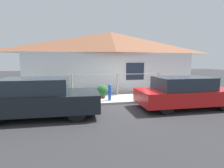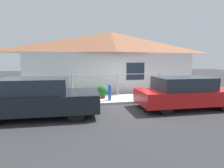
{
  "view_description": "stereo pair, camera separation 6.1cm",
  "coord_description": "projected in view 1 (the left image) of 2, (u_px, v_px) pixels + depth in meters",
  "views": [
    {
      "loc": [
        -2.24,
        -7.46,
        1.95
      ],
      "look_at": [
        -0.58,
        0.3,
        0.9
      ],
      "focal_mm": 28.0,
      "sensor_mm": 36.0,
      "label": 1
    },
    {
      "loc": [
        -2.18,
        -7.47,
        1.95
      ],
      "look_at": [
        -0.58,
        0.3,
        0.9
      ],
      "focal_mm": 28.0,
      "sensor_mm": 36.0,
      "label": 2
    }
  ],
  "objects": [
    {
      "name": "fence",
      "position": [
        117.0,
        83.0,
        9.44
      ],
      "size": [
        4.9,
        0.1,
        1.18
      ],
      "color": "#999993",
      "rests_on": "sidewalk"
    },
    {
      "name": "fire_hydrant",
      "position": [
        110.0,
        92.0,
        8.21
      ],
      "size": [
        0.35,
        0.16,
        0.78
      ],
      "color": "blue",
      "rests_on": "sidewalk"
    },
    {
      "name": "sidewalk",
      "position": [
        121.0,
        99.0,
        8.81
      ],
      "size": [
        24.0,
        1.79,
        0.1
      ],
      "color": "#B2AFA8",
      "rests_on": "ground_plane"
    },
    {
      "name": "car_left",
      "position": [
        39.0,
        98.0,
        6.07
      ],
      "size": [
        4.09,
        1.88,
        1.36
      ],
      "rotation": [
        0.0,
        0.0,
        -0.04
      ],
      "color": "black",
      "rests_on": "ground_plane"
    },
    {
      "name": "potted_plant_by_fence",
      "position": [
        58.0,
        91.0,
        8.55
      ],
      "size": [
        0.52,
        0.52,
        0.66
      ],
      "color": "brown",
      "rests_on": "sidewalk"
    },
    {
      "name": "ground_plane",
      "position": [
        126.0,
        104.0,
        7.95
      ],
      "size": [
        60.0,
        60.0,
        0.0
      ],
      "primitive_type": "plane",
      "color": "#2D2D30"
    },
    {
      "name": "car_right",
      "position": [
        185.0,
        93.0,
        7.26
      ],
      "size": [
        4.05,
        1.76,
        1.3
      ],
      "rotation": [
        0.0,
        0.0,
        -0.02
      ],
      "color": "red",
      "rests_on": "ground_plane"
    },
    {
      "name": "house",
      "position": [
        111.0,
        45.0,
        10.81
      ],
      "size": [
        10.36,
        2.23,
        3.73
      ],
      "color": "silver",
      "rests_on": "ground_plane"
    },
    {
      "name": "potted_plant_near_hydrant",
      "position": [
        103.0,
        91.0,
        8.79
      ],
      "size": [
        0.57,
        0.57,
        0.64
      ],
      "color": "#9E5638",
      "rests_on": "sidewalk"
    }
  ]
}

